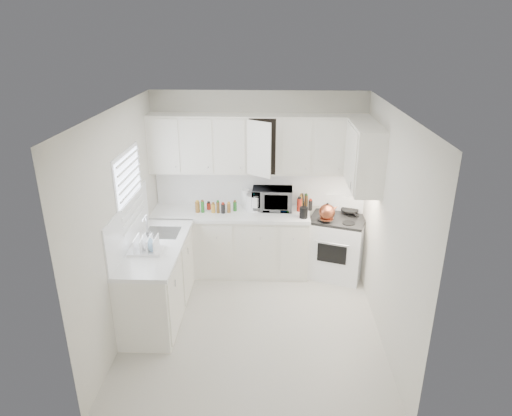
{
  "coord_description": "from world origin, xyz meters",
  "views": [
    {
      "loc": [
        0.22,
        -4.67,
        3.39
      ],
      "look_at": [
        0.0,
        0.7,
        1.25
      ],
      "focal_mm": 31.97,
      "sensor_mm": 36.0,
      "label": 1
    }
  ],
  "objects_px": {
    "stove": "(337,239)",
    "utensil_crock": "(304,205)",
    "rice_cooker": "(255,201)",
    "microwave": "(272,196)",
    "tea_kettle": "(327,211)",
    "dish_rack": "(145,243)"
  },
  "relations": [
    {
      "from": "dish_rack",
      "to": "stove",
      "type": "bearing_deg",
      "value": 26.59
    },
    {
      "from": "tea_kettle",
      "to": "dish_rack",
      "type": "relative_size",
      "value": 0.72
    },
    {
      "from": "rice_cooker",
      "to": "dish_rack",
      "type": "xyz_separation_m",
      "value": [
        -1.22,
        -1.38,
        -0.03
      ]
    },
    {
      "from": "rice_cooker",
      "to": "utensil_crock",
      "type": "relative_size",
      "value": 0.72
    },
    {
      "from": "tea_kettle",
      "to": "microwave",
      "type": "height_order",
      "value": "microwave"
    },
    {
      "from": "microwave",
      "to": "utensil_crock",
      "type": "bearing_deg",
      "value": -35.28
    },
    {
      "from": "tea_kettle",
      "to": "stove",
      "type": "bearing_deg",
      "value": 26.21
    },
    {
      "from": "microwave",
      "to": "utensil_crock",
      "type": "relative_size",
      "value": 1.53
    },
    {
      "from": "microwave",
      "to": "utensil_crock",
      "type": "distance_m",
      "value": 0.54
    },
    {
      "from": "microwave",
      "to": "rice_cooker",
      "type": "xyz_separation_m",
      "value": [
        -0.24,
        -0.04,
        -0.06
      ]
    },
    {
      "from": "utensil_crock",
      "to": "stove",
      "type": "bearing_deg",
      "value": 15.57
    },
    {
      "from": "utensil_crock",
      "to": "dish_rack",
      "type": "xyz_separation_m",
      "value": [
        -1.89,
        -1.09,
        -0.08
      ]
    },
    {
      "from": "stove",
      "to": "utensil_crock",
      "type": "height_order",
      "value": "utensil_crock"
    },
    {
      "from": "tea_kettle",
      "to": "rice_cooker",
      "type": "height_order",
      "value": "rice_cooker"
    },
    {
      "from": "stove",
      "to": "dish_rack",
      "type": "distance_m",
      "value": 2.73
    },
    {
      "from": "rice_cooker",
      "to": "dish_rack",
      "type": "distance_m",
      "value": 1.84
    },
    {
      "from": "stove",
      "to": "microwave",
      "type": "xyz_separation_m",
      "value": [
        -0.93,
        0.19,
        0.57
      ]
    },
    {
      "from": "stove",
      "to": "tea_kettle",
      "type": "xyz_separation_m",
      "value": [
        -0.18,
        -0.16,
        0.49
      ]
    },
    {
      "from": "stove",
      "to": "microwave",
      "type": "height_order",
      "value": "microwave"
    },
    {
      "from": "stove",
      "to": "rice_cooker",
      "type": "xyz_separation_m",
      "value": [
        -1.17,
        0.15,
        0.51
      ]
    },
    {
      "from": "stove",
      "to": "utensil_crock",
      "type": "bearing_deg",
      "value": -146.17
    },
    {
      "from": "stove",
      "to": "utensil_crock",
      "type": "xyz_separation_m",
      "value": [
        -0.5,
        -0.14,
        0.56
      ]
    }
  ]
}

